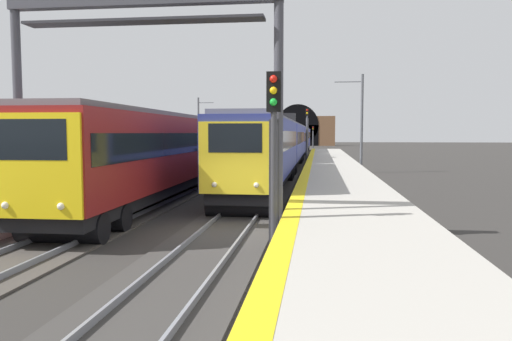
{
  "coord_description": "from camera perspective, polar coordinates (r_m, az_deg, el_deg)",
  "views": [
    {
      "loc": [
        -15.42,
        -3.0,
        3.27
      ],
      "look_at": [
        9.15,
        0.13,
        1.37
      ],
      "focal_mm": 34.54,
      "sensor_mm": 36.0,
      "label": 1
    }
  ],
  "objects": [
    {
      "name": "platform_right",
      "position": [
        15.7,
        10.96,
        -5.89
      ],
      "size": [
        112.0,
        4.03,
        0.98
      ],
      "primitive_type": "cube",
      "color": "#ADA89E",
      "rests_on": "ground_plane"
    },
    {
      "name": "catenary_mast_far",
      "position": [
        58.39,
        -6.65,
        4.87
      ],
      "size": [
        0.22,
        1.94,
        7.39
      ],
      "color": "#595B60",
      "rests_on": "ground_plane"
    },
    {
      "name": "train_main_approaching",
      "position": [
        55.12,
        4.15,
        3.45
      ],
      "size": [
        74.87,
        2.85,
        5.06
      ],
      "rotation": [
        0.0,
        0.0,
        3.14
      ],
      "color": "navy",
      "rests_on": "ground_plane"
    },
    {
      "name": "railway_signal_far",
      "position": [
        100.9,
        6.61,
        4.04
      ],
      "size": [
        0.39,
        0.38,
        4.57
      ],
      "rotation": [
        0.0,
        0.0,
        3.14
      ],
      "color": "#4C4C54",
      "rests_on": "ground_plane"
    },
    {
      "name": "railway_signal_mid",
      "position": [
        50.23,
        5.93,
        4.44
      ],
      "size": [
        0.39,
        0.38,
        5.75
      ],
      "rotation": [
        0.0,
        0.0,
        3.14
      ],
      "color": "#4C4C54",
      "rests_on": "ground_plane"
    },
    {
      "name": "railway_signal_near",
      "position": [
        13.09,
        2.07,
        3.05
      ],
      "size": [
        0.39,
        0.38,
        4.87
      ],
      "rotation": [
        0.0,
        0.0,
        3.14
      ],
      "color": "#38383D",
      "rests_on": "ground_plane"
    },
    {
      "name": "tunnel_portal",
      "position": [
        126.4,
        4.88,
        4.6
      ],
      "size": [
        3.11,
        18.69,
        10.47
      ],
      "color": "brown",
      "rests_on": "ground_plane"
    },
    {
      "name": "catenary_mast_near",
      "position": [
        40.95,
        12.09,
        5.47
      ],
      "size": [
        0.22,
        2.32,
        7.98
      ],
      "color": "#595B60",
      "rests_on": "ground_plane"
    },
    {
      "name": "track_main_line",
      "position": [
        16.04,
        -3.7,
        -7.24
      ],
      "size": [
        160.0,
        3.07,
        0.21
      ],
      "color": "#383533",
      "rests_on": "ground_plane"
    },
    {
      "name": "track_adjacent_line",
      "position": [
        17.49,
        -18.77,
        -6.48
      ],
      "size": [
        160.0,
        2.8,
        0.21
      ],
      "color": "#423D38",
      "rests_on": "ground_plane"
    },
    {
      "name": "overhead_signal_gantry",
      "position": [
        15.65,
        -12.96,
        12.7
      ],
      "size": [
        0.7,
        8.51,
        7.42
      ],
      "color": "#3F3F47",
      "rests_on": "ground_plane"
    },
    {
      "name": "train_adjacent_platform",
      "position": [
        31.98,
        -6.5,
        2.77
      ],
      "size": [
        38.08,
        3.1,
        5.09
      ],
      "rotation": [
        0.0,
        0.0,
        3.15
      ],
      "color": "maroon",
      "rests_on": "ground_plane"
    },
    {
      "name": "platform_right_edge_strip",
      "position": [
        15.61,
        4.49,
        -4.06
      ],
      "size": [
        112.0,
        0.5,
        0.01
      ],
      "primitive_type": "cube",
      "color": "yellow",
      "rests_on": "platform_right"
    },
    {
      "name": "ground_plane",
      "position": [
        16.05,
        -3.7,
        -7.38
      ],
      "size": [
        320.0,
        320.0,
        0.0
      ],
      "primitive_type": "plane",
      "color": "#302D2B"
    }
  ]
}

